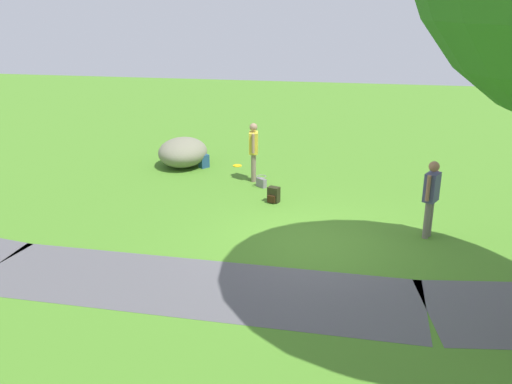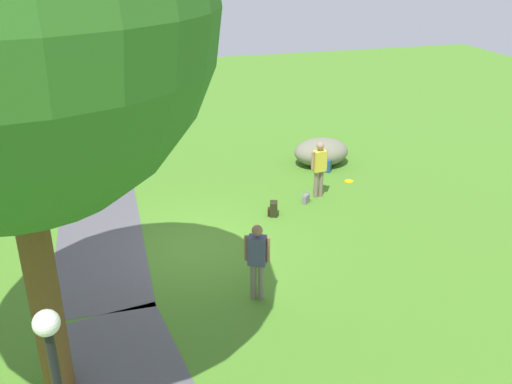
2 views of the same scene
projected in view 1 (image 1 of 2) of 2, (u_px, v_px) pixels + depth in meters
name	position (u px, v px, depth m)	size (l,w,h in m)	color
ground_plane	(313.00, 244.00, 11.47)	(48.00, 48.00, 0.00)	#477D24
footpath_segment_mid	(194.00, 286.00, 9.76)	(8.03, 2.19, 0.01)	#525055
lawn_boulder	(183.00, 152.00, 16.74)	(1.65, 1.97, 0.86)	slate
woman_with_handbag	(254.00, 148.00, 15.16)	(0.29, 0.52, 1.65)	#7D6A58
man_near_boulder	(431.00, 194.00, 11.49)	(0.38, 0.47, 1.69)	#6C655B
handbag_on_grass	(261.00, 182.00, 14.92)	(0.38, 0.38, 0.31)	slate
backpack_by_boulder	(204.00, 161.00, 16.63)	(0.35, 0.35, 0.40)	navy
spare_backpack_on_lawn	(273.00, 195.00, 13.76)	(0.33, 0.32, 0.40)	black
frisbee_on_grass	(237.00, 166.00, 16.84)	(0.28, 0.28, 0.02)	#E8B00B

